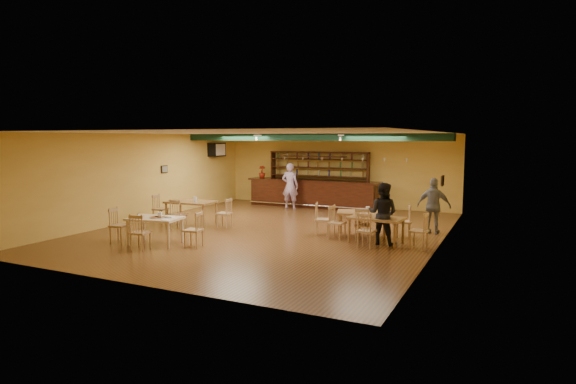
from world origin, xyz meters
The scene contains 22 objects.
floor centered at (0.00, 0.00, 0.00)m, with size 12.00×12.00×0.00m, color #543118.
ceiling_beam centered at (0.00, 2.80, 2.87)m, with size 10.00×0.30×0.25m, color black.
track_rail_left centered at (-1.80, 3.40, 2.94)m, with size 0.05×2.50×0.05m, color white.
track_rail_right centered at (1.40, 3.40, 2.94)m, with size 0.05×2.50×0.05m, color white.
ac_unit centered at (-4.80, 4.20, 2.35)m, with size 0.34×0.70×0.48m, color white.
picture_left centered at (-4.97, 1.00, 1.70)m, with size 0.04×0.34×0.28m, color black.
picture_right centered at (4.97, 0.50, 1.70)m, with size 0.04×0.34×0.28m, color black.
bar_counter centered at (-0.76, 5.15, 0.56)m, with size 5.64×0.85×1.13m, color black.
back_bar_hutch centered at (-0.76, 5.78, 1.14)m, with size 4.36×0.40×2.28m, color black.
poinsettia centered at (-3.13, 5.15, 1.39)m, with size 0.29×0.29×0.52m, color #A8220F.
dining_table_b centered at (2.78, 0.40, 0.36)m, with size 1.44×0.86×0.72m, color olive.
dining_table_c centered at (-2.82, -0.27, 0.39)m, with size 1.57×0.94×0.79m, color olive.
dining_table_d centered at (3.40, -0.36, 0.36)m, with size 1.43×0.86×0.72m, color olive.
near_table centered at (-1.91, -3.06, 0.37)m, with size 1.37×0.88×0.73m, color beige.
pizza_tray centered at (-1.81, -3.06, 0.74)m, with size 0.40×0.40×0.01m, color silver.
parmesan_shaker centered at (-2.35, -3.21, 0.79)m, with size 0.07×0.07×0.11m, color #EAE5C6.
napkin_stack centered at (-1.57, -2.87, 0.75)m, with size 0.20×0.15×0.03m, color white.
pizza_server centered at (-1.66, -3.02, 0.75)m, with size 0.32×0.09×0.00m, color silver.
side_plate centered at (-1.37, -3.26, 0.74)m, with size 0.22×0.22×0.01m, color white.
patron_bar centered at (-1.40, 4.33, 0.93)m, with size 0.68×0.44×1.85m, color #8B52B2.
patron_right_a centered at (3.58, -0.40, 0.83)m, with size 0.81×0.63×1.67m, color black.
patron_right_b centered at (4.60, 1.64, 0.84)m, with size 0.98×0.41×1.67m, color slate.
Camera 1 is at (6.73, -12.88, 2.85)m, focal length 29.75 mm.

